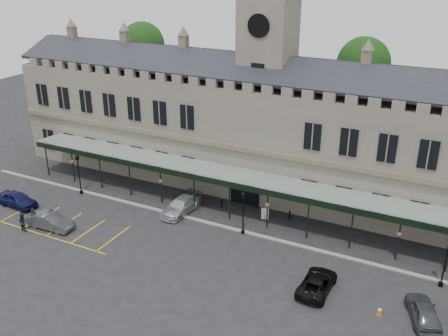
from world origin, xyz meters
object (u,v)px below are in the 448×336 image
at_px(sign_board, 265,214).
at_px(car_van, 317,283).
at_px(car_right_a, 424,312).
at_px(car_left_a, 17,199).
at_px(person_b, 23,222).
at_px(traffic_cone, 380,311).
at_px(lamp_post_mid, 243,209).
at_px(station_building, 265,132).
at_px(lamp_post_right, 447,255).
at_px(car_taxi, 181,206).
at_px(lamp_post_left, 79,170).
at_px(clock_tower, 267,71).
at_px(person_a, 34,217).
at_px(car_left_b, 51,221).

distance_m(sign_board, car_van, 11.86).
bearing_deg(car_van, car_right_a, -178.61).
height_order(car_left_a, person_b, person_b).
relative_size(traffic_cone, car_van, 0.14).
bearing_deg(sign_board, lamp_post_mid, -119.22).
bearing_deg(traffic_cone, sign_board, 143.61).
relative_size(traffic_cone, person_b, 0.38).
relative_size(station_building, lamp_post_right, 12.15).
height_order(car_taxi, car_van, car_taxi).
xyz_separation_m(car_van, car_right_a, (7.85, -0.02, 0.09)).
bearing_deg(lamp_post_left, clock_tower, 32.44).
height_order(traffic_cone, car_van, car_van).
xyz_separation_m(traffic_cone, person_a, (-32.44, -1.65, 0.58)).
height_order(lamp_post_right, person_b, lamp_post_right).
bearing_deg(sign_board, traffic_cone, -52.62).
relative_size(sign_board, person_b, 0.70).
bearing_deg(person_a, car_left_b, -44.89).
relative_size(lamp_post_mid, car_left_a, 0.95).
xyz_separation_m(lamp_post_mid, car_left_b, (-16.89, -7.37, -1.86)).
bearing_deg(car_van, car_left_a, 1.88).
xyz_separation_m(traffic_cone, car_left_b, (-30.65, -1.31, 0.44)).
relative_size(station_building, car_van, 12.36).
bearing_deg(car_right_a, car_left_a, -19.99).
bearing_deg(car_left_b, person_a, 97.44).
bearing_deg(clock_tower, car_van, -55.12).
bearing_deg(lamp_post_left, lamp_post_right, -0.30).
height_order(car_left_b, car_right_a, car_left_b).
bearing_deg(station_building, car_right_a, -39.98).
height_order(lamp_post_left, traffic_cone, lamp_post_left).
distance_m(lamp_post_left, lamp_post_mid, 19.52).
distance_m(station_building, car_left_b, 23.84).
height_order(station_building, car_left_a, station_building).
relative_size(lamp_post_mid, car_taxi, 0.84).
bearing_deg(lamp_post_right, car_taxi, 176.91).
relative_size(lamp_post_mid, traffic_cone, 6.59).
xyz_separation_m(car_van, person_a, (-27.48, -2.43, 0.23)).
bearing_deg(car_left_a, station_building, -48.90).
bearing_deg(person_a, sign_board, -25.60).
bearing_deg(car_right_a, car_taxi, -34.87).
xyz_separation_m(sign_board, person_b, (-19.76, -12.33, 0.28)).
bearing_deg(car_left_b, car_left_a, 70.51).
bearing_deg(car_left_b, traffic_cone, -90.70).
relative_size(person_a, person_b, 1.02).
distance_m(lamp_post_right, traffic_cone, 7.27).
distance_m(sign_board, car_taxi, 8.55).
bearing_deg(car_van, lamp_post_right, -149.04).
bearing_deg(car_left_a, traffic_cone, -87.31).
xyz_separation_m(station_building, sign_board, (3.16, -7.15, -5.86)).
height_order(car_taxi, car_right_a, car_right_a).
height_order(car_van, car_right_a, car_right_a).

